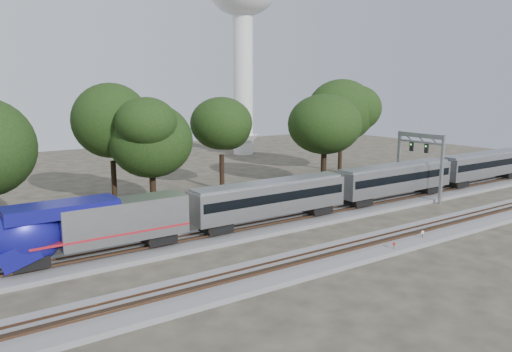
% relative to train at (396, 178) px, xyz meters
% --- Properties ---
extents(ground, '(160.00, 160.00, 0.00)m').
position_rel_train_xyz_m(ground, '(-20.99, -6.00, -3.15)').
color(ground, '#383328').
rests_on(ground, ground).
extents(track_far, '(160.00, 5.00, 0.73)m').
position_rel_train_xyz_m(track_far, '(-20.99, -0.00, -2.95)').
color(track_far, slate).
rests_on(track_far, ground).
extents(track_near, '(160.00, 5.00, 0.73)m').
position_rel_train_xyz_m(track_near, '(-20.99, -10.00, -2.95)').
color(track_near, slate).
rests_on(track_near, ground).
extents(train, '(88.47, 3.05, 4.49)m').
position_rel_train_xyz_m(train, '(0.00, 0.00, 0.00)').
color(train, '#B2B4B9').
rests_on(train, ground).
extents(switch_stand_red, '(0.31, 0.06, 0.96)m').
position_rel_train_xyz_m(switch_stand_red, '(-14.29, -11.94, -2.54)').
color(switch_stand_red, '#512D19').
rests_on(switch_stand_red, ground).
extents(switch_stand_white, '(0.32, 0.11, 1.03)m').
position_rel_train_xyz_m(switch_stand_white, '(-9.66, -11.28, -2.50)').
color(switch_stand_white, '#512D19').
rests_on(switch_stand_white, ground).
extents(switch_lever, '(0.51, 0.31, 0.30)m').
position_rel_train_xyz_m(switch_lever, '(-12.98, -12.04, -3.00)').
color(switch_lever, '#512D19').
rests_on(switch_lever, ground).
extents(water_tower, '(14.05, 14.05, 38.91)m').
position_rel_train_xyz_m(water_tower, '(8.61, 46.70, 25.67)').
color(water_tower, silver).
rests_on(water_tower, ground).
extents(signal_gantry, '(0.57, 6.75, 8.20)m').
position_rel_train_xyz_m(signal_gantry, '(4.11, -0.00, 2.83)').
color(signal_gantry, gray).
rests_on(signal_gantry, ground).
extents(tree_3, '(10.17, 10.17, 14.33)m').
position_rel_train_xyz_m(tree_3, '(-28.16, 17.52, 6.84)').
color(tree_3, black).
rests_on(tree_3, ground).
extents(tree_4, '(7.98, 7.98, 11.26)m').
position_rel_train_xyz_m(tree_4, '(-24.94, 13.86, 4.68)').
color(tree_4, black).
rests_on(tree_4, ground).
extents(tree_5, '(9.13, 9.13, 12.88)m').
position_rel_train_xyz_m(tree_5, '(-13.20, 18.33, 5.82)').
color(tree_5, black).
rests_on(tree_5, ground).
extents(tree_6, '(8.85, 8.85, 12.48)m').
position_rel_train_xyz_m(tree_6, '(-0.38, 12.38, 5.54)').
color(tree_6, black).
rests_on(tree_6, ground).
extents(tree_7, '(10.06, 10.06, 14.19)m').
position_rel_train_xyz_m(tree_7, '(9.90, 19.82, 6.74)').
color(tree_7, black).
rests_on(tree_7, ground).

